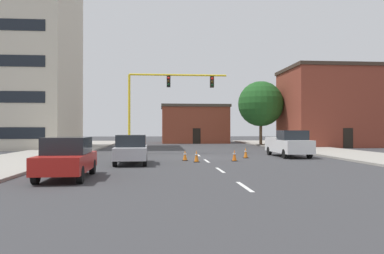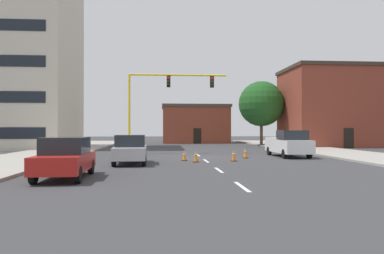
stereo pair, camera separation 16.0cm
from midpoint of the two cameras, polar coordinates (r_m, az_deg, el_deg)
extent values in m
plane|color=#38383A|center=(27.60, 1.30, -4.66)|extent=(160.00, 160.00, 0.00)
cube|color=#9E998E|center=(36.59, -19.54, -3.46)|extent=(6.00, 56.00, 0.14)
cube|color=#9E998E|center=(38.53, 18.33, -3.30)|extent=(6.00, 56.00, 0.14)
cube|color=silver|center=(13.84, 7.67, -8.97)|extent=(0.16, 2.40, 0.01)
cube|color=silver|center=(19.20, 4.07, -6.54)|extent=(0.16, 2.40, 0.01)
cube|color=silver|center=(24.63, 2.06, -5.17)|extent=(0.16, 2.40, 0.01)
cube|color=silver|center=(30.08, 0.79, -4.29)|extent=(0.16, 2.40, 0.01)
cube|color=beige|center=(46.50, -25.48, 11.96)|extent=(12.36, 11.93, 23.90)
cube|color=brown|center=(57.13, 0.25, 0.25)|extent=(9.72, 7.77, 5.30)
cube|color=#4C4238|center=(57.23, 0.25, 3.10)|extent=(10.02, 8.07, 0.40)
cube|color=black|center=(53.24, 0.63, -1.38)|extent=(1.10, 0.06, 2.20)
cube|color=brown|center=(48.15, 20.13, 2.61)|extent=(10.48, 8.75, 9.06)
cube|color=#3D2D23|center=(48.62, 20.12, 8.19)|extent=(10.78, 9.05, 0.40)
cube|color=black|center=(44.14, 22.56, -1.58)|extent=(1.10, 0.06, 2.20)
cube|color=yellow|center=(32.40, -9.67, -3.52)|extent=(1.80, 1.20, 0.55)
cylinder|color=yellow|center=(32.39, -9.67, 2.45)|extent=(0.20, 0.20, 6.20)
cylinder|color=yellow|center=(32.61, -2.24, 7.90)|extent=(8.37, 0.16, 0.16)
cube|color=black|center=(32.50, -3.73, 6.91)|extent=(0.32, 0.36, 0.95)
sphere|color=red|center=(32.35, -3.72, 7.43)|extent=(0.20, 0.20, 0.20)
sphere|color=#38280A|center=(32.31, -3.72, 6.94)|extent=(0.20, 0.20, 0.20)
sphere|color=black|center=(32.28, -3.72, 6.45)|extent=(0.20, 0.20, 0.20)
cube|color=black|center=(32.80, 2.92, 6.84)|extent=(0.32, 0.36, 0.95)
sphere|color=red|center=(32.64, 2.96, 7.36)|extent=(0.20, 0.20, 0.20)
sphere|color=#38280A|center=(32.61, 2.96, 6.88)|extent=(0.20, 0.20, 0.20)
sphere|color=black|center=(32.57, 2.96, 6.39)|extent=(0.20, 0.20, 0.20)
cylinder|color=brown|center=(47.63, 10.32, -0.94)|extent=(0.36, 0.36, 3.14)
sphere|color=#1E511E|center=(47.74, 10.31, 3.50)|extent=(5.65, 5.65, 5.65)
cube|color=white|center=(29.25, 14.26, -2.80)|extent=(2.04, 5.42, 0.95)
cube|color=#1E2328|center=(28.38, 14.86, -1.21)|extent=(1.85, 1.81, 0.70)
cube|color=white|center=(30.35, 13.50, -1.66)|extent=(2.02, 2.82, 0.16)
cylinder|color=black|center=(27.89, 17.27, -3.90)|extent=(0.23, 0.68, 0.68)
cylinder|color=black|center=(27.24, 13.77, -3.99)|extent=(0.23, 0.68, 0.68)
cylinder|color=black|center=(31.30, 14.68, -3.51)|extent=(0.23, 0.68, 0.68)
cylinder|color=black|center=(30.73, 11.52, -3.57)|extent=(0.23, 0.68, 0.68)
cube|color=#B7B7BC|center=(22.75, -9.43, -3.83)|extent=(1.97, 4.55, 0.70)
cube|color=#1E2328|center=(22.82, -9.41, -2.06)|extent=(1.76, 2.35, 0.70)
cylinder|color=black|center=(24.35, -11.19, -4.43)|extent=(0.24, 0.69, 0.68)
cylinder|color=black|center=(24.27, -7.29, -4.44)|extent=(0.24, 0.69, 0.68)
cylinder|color=black|center=(21.31, -11.87, -5.01)|extent=(0.24, 0.69, 0.68)
cylinder|color=black|center=(21.22, -7.41, -5.04)|extent=(0.24, 0.69, 0.68)
cube|color=#B21E19|center=(16.71, -18.75, -5.10)|extent=(1.96, 4.54, 0.70)
cube|color=#1E2328|center=(16.76, -18.68, -2.68)|extent=(1.76, 2.34, 0.70)
cylinder|color=black|center=(18.41, -20.25, -5.74)|extent=(0.24, 0.69, 0.68)
cylinder|color=black|center=(18.09, -15.14, -5.85)|extent=(0.24, 0.69, 0.68)
cylinder|color=black|center=(15.47, -22.99, -6.77)|extent=(0.24, 0.69, 0.68)
cylinder|color=black|center=(15.09, -16.93, -6.95)|extent=(0.24, 0.69, 0.68)
cube|color=black|center=(24.58, 6.29, -5.14)|extent=(0.36, 0.36, 0.04)
cone|color=orange|center=(24.55, 6.28, -4.25)|extent=(0.28, 0.28, 0.72)
cylinder|color=white|center=(24.54, 6.28, -4.05)|extent=(0.19, 0.19, 0.08)
cube|color=black|center=(23.68, 0.50, -5.32)|extent=(0.36, 0.36, 0.04)
cone|color=orange|center=(23.65, 0.49, -4.41)|extent=(0.28, 0.28, 0.72)
cylinder|color=white|center=(23.65, 0.49, -4.20)|extent=(0.19, 0.19, 0.08)
cube|color=black|center=(27.30, 8.00, -4.66)|extent=(0.36, 0.36, 0.04)
cone|color=orange|center=(27.27, 8.00, -3.84)|extent=(0.28, 0.28, 0.74)
cylinder|color=white|center=(27.26, 8.00, -3.66)|extent=(0.19, 0.19, 0.08)
cube|color=black|center=(24.78, -1.26, -5.10)|extent=(0.36, 0.36, 0.04)
cone|color=orange|center=(24.75, -1.26, -4.29)|extent=(0.28, 0.28, 0.66)
cylinder|color=white|center=(24.75, -1.26, -4.11)|extent=(0.19, 0.19, 0.08)
camera|label=1|loc=(0.08, -90.14, 0.00)|focal=35.07mm
camera|label=2|loc=(0.08, 89.86, 0.00)|focal=35.07mm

